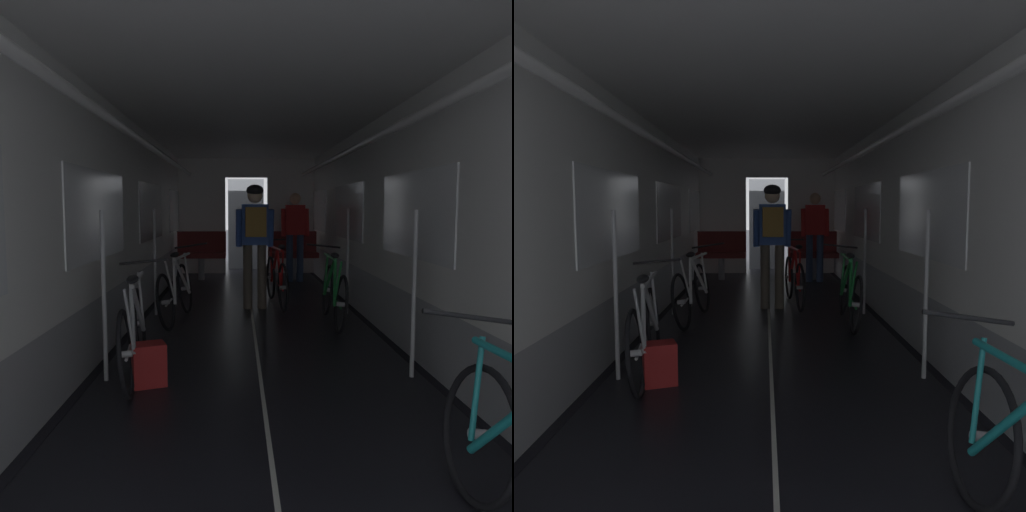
% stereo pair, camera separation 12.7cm
% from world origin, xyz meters
% --- Properties ---
extents(train_car_shell, '(3.14, 12.34, 2.57)m').
position_xyz_m(train_car_shell, '(-0.00, 3.60, 1.70)').
color(train_car_shell, black).
rests_on(train_car_shell, ground).
extents(bench_seat_far_left, '(0.98, 0.51, 0.95)m').
position_xyz_m(bench_seat_far_left, '(-0.90, 8.07, 0.57)').
color(bench_seat_far_left, gray).
rests_on(bench_seat_far_left, ground).
extents(bench_seat_far_right, '(0.98, 0.51, 0.95)m').
position_xyz_m(bench_seat_far_right, '(0.90, 8.07, 0.57)').
color(bench_seat_far_right, gray).
rests_on(bench_seat_far_right, ground).
extents(bicycle_green, '(0.44, 1.69, 0.95)m').
position_xyz_m(bicycle_green, '(0.97, 4.10, 0.38)').
color(bicycle_green, black).
rests_on(bicycle_green, ground).
extents(bicycle_white, '(0.53, 1.69, 0.96)m').
position_xyz_m(bicycle_white, '(-0.95, 4.31, 0.38)').
color(bicycle_white, black).
rests_on(bicycle_white, ground).
extents(bicycle_silver, '(0.44, 1.69, 0.95)m').
position_xyz_m(bicycle_silver, '(-1.06, 2.20, 0.38)').
color(bicycle_silver, black).
rests_on(bicycle_silver, ground).
extents(person_cyclist_aisle, '(0.54, 0.40, 1.73)m').
position_xyz_m(person_cyclist_aisle, '(0.05, 5.07, 1.07)').
color(person_cyclist_aisle, brown).
rests_on(person_cyclist_aisle, ground).
extents(bicycle_red_in_aisle, '(0.44, 1.69, 0.93)m').
position_xyz_m(bicycle_red_in_aisle, '(0.38, 5.34, 0.38)').
color(bicycle_red_in_aisle, black).
rests_on(bicycle_red_in_aisle, ground).
extents(person_standing_near_bench, '(0.53, 0.23, 1.69)m').
position_xyz_m(person_standing_near_bench, '(0.90, 7.70, 0.98)').
color(person_standing_near_bench, '#384C75').
rests_on(person_standing_near_bench, ground).
extents(backpack_on_floor, '(0.31, 0.28, 0.34)m').
position_xyz_m(backpack_on_floor, '(-0.90, 1.97, 0.17)').
color(backpack_on_floor, maroon).
rests_on(backpack_on_floor, ground).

